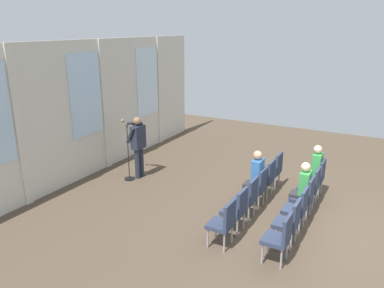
{
  "coord_description": "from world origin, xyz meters",
  "views": [
    {
      "loc": [
        -7.42,
        -1.27,
        4.03
      ],
      "look_at": [
        0.14,
        2.88,
        1.34
      ],
      "focal_mm": 35.33,
      "sensor_mm": 36.0,
      "label": 1
    }
  ],
  "objects_px": {
    "chair_r0_c3": "(258,185)",
    "audience_r1_c5": "(314,168)",
    "chair_r1_c0": "(280,236)",
    "chair_r0_c1": "(237,208)",
    "chair_r0_c4": "(267,176)",
    "chair_r0_c0": "(224,221)",
    "chair_r1_c2": "(298,207)",
    "chair_r1_c3": "(305,195)",
    "chair_r1_c1": "(290,220)",
    "audience_r1_c3": "(302,187)",
    "chair_r1_c4": "(312,185)",
    "mic_stand": "(129,168)",
    "chair_r0_c2": "(248,196)",
    "chair_r1_c5": "(317,176)",
    "audience_r0_c3": "(255,176)",
    "speaker": "(138,143)",
    "chair_r0_c5": "(274,168)"
  },
  "relations": [
    {
      "from": "chair_r0_c1",
      "to": "chair_r0_c4",
      "type": "distance_m",
      "value": 1.9
    },
    {
      "from": "audience_r1_c3",
      "to": "chair_r1_c3",
      "type": "bearing_deg",
      "value": -90.0
    },
    {
      "from": "chair_r0_c5",
      "to": "chair_r0_c3",
      "type": "bearing_deg",
      "value": 180.0
    },
    {
      "from": "chair_r1_c1",
      "to": "audience_r1_c3",
      "type": "xyz_separation_m",
      "value": [
        1.27,
        0.08,
        0.18
      ]
    },
    {
      "from": "chair_r0_c0",
      "to": "chair_r1_c3",
      "type": "distance_m",
      "value": 2.18
    },
    {
      "from": "audience_r0_c3",
      "to": "chair_r0_c5",
      "type": "bearing_deg",
      "value": -3.56
    },
    {
      "from": "chair_r0_c4",
      "to": "chair_r1_c1",
      "type": "distance_m",
      "value": 2.18
    },
    {
      "from": "chair_r0_c0",
      "to": "chair_r0_c4",
      "type": "bearing_deg",
      "value": 0.0
    },
    {
      "from": "chair_r0_c2",
      "to": "chair_r1_c0",
      "type": "relative_size",
      "value": 1.0
    },
    {
      "from": "chair_r0_c3",
      "to": "audience_r1_c5",
      "type": "relative_size",
      "value": 0.72
    },
    {
      "from": "chair_r1_c5",
      "to": "chair_r1_c0",
      "type": "bearing_deg",
      "value": 180.0
    },
    {
      "from": "chair_r0_c4",
      "to": "chair_r0_c2",
      "type": "bearing_deg",
      "value": 180.0
    },
    {
      "from": "chair_r0_c5",
      "to": "chair_r1_c5",
      "type": "xyz_separation_m",
      "value": [
        0.0,
        -1.07,
        0.0
      ]
    },
    {
      "from": "chair_r1_c0",
      "to": "chair_r1_c4",
      "type": "distance_m",
      "value": 2.54
    },
    {
      "from": "chair_r0_c1",
      "to": "chair_r1_c2",
      "type": "distance_m",
      "value": 1.25
    },
    {
      "from": "mic_stand",
      "to": "chair_r0_c0",
      "type": "height_order",
      "value": "mic_stand"
    },
    {
      "from": "chair_r0_c1",
      "to": "chair_r1_c4",
      "type": "relative_size",
      "value": 1.0
    },
    {
      "from": "chair_r1_c2",
      "to": "chair_r1_c3",
      "type": "distance_m",
      "value": 0.63
    },
    {
      "from": "chair_r1_c3",
      "to": "chair_r1_c4",
      "type": "relative_size",
      "value": 1.0
    },
    {
      "from": "audience_r0_c3",
      "to": "chair_r0_c4",
      "type": "bearing_deg",
      "value": -7.09
    },
    {
      "from": "chair_r0_c3",
      "to": "chair_r1_c4",
      "type": "xyz_separation_m",
      "value": [
        0.63,
        -1.07,
        0.0
      ]
    },
    {
      "from": "mic_stand",
      "to": "chair_r1_c4",
      "type": "height_order",
      "value": "mic_stand"
    },
    {
      "from": "speaker",
      "to": "chair_r0_c1",
      "type": "relative_size",
      "value": 1.83
    },
    {
      "from": "chair_r0_c0",
      "to": "audience_r0_c3",
      "type": "bearing_deg",
      "value": 2.38
    },
    {
      "from": "speaker",
      "to": "chair_r1_c2",
      "type": "relative_size",
      "value": 1.83
    },
    {
      "from": "chair_r0_c4",
      "to": "chair_r1_c3",
      "type": "distance_m",
      "value": 1.25
    },
    {
      "from": "speaker",
      "to": "audience_r0_c3",
      "type": "bearing_deg",
      "value": -92.69
    },
    {
      "from": "chair_r0_c0",
      "to": "chair_r1_c2",
      "type": "relative_size",
      "value": 1.0
    },
    {
      "from": "chair_r1_c1",
      "to": "chair_r1_c3",
      "type": "relative_size",
      "value": 1.0
    },
    {
      "from": "chair_r1_c4",
      "to": "chair_r1_c5",
      "type": "bearing_deg",
      "value": 0.0
    },
    {
      "from": "chair_r1_c0",
      "to": "chair_r0_c3",
      "type": "bearing_deg",
      "value": 29.42
    },
    {
      "from": "chair_r1_c1",
      "to": "chair_r1_c4",
      "type": "xyz_separation_m",
      "value": [
        1.9,
        0.0,
        0.0
      ]
    },
    {
      "from": "chair_r0_c3",
      "to": "chair_r1_c0",
      "type": "xyz_separation_m",
      "value": [
        -1.9,
        -1.07,
        0.0
      ]
    },
    {
      "from": "chair_r0_c1",
      "to": "chair_r1_c1",
      "type": "bearing_deg",
      "value": -90.0
    },
    {
      "from": "chair_r1_c0",
      "to": "chair_r1_c5",
      "type": "xyz_separation_m",
      "value": [
        3.17,
        0.0,
        0.0
      ]
    },
    {
      "from": "chair_r0_c4",
      "to": "chair_r1_c0",
      "type": "bearing_deg",
      "value": -157.08
    },
    {
      "from": "chair_r1_c3",
      "to": "chair_r0_c2",
      "type": "bearing_deg",
      "value": 120.59
    },
    {
      "from": "mic_stand",
      "to": "chair_r0_c2",
      "type": "relative_size",
      "value": 1.65
    },
    {
      "from": "audience_r0_c3",
      "to": "chair_r1_c3",
      "type": "relative_size",
      "value": 1.45
    },
    {
      "from": "chair_r0_c4",
      "to": "chair_r1_c3",
      "type": "height_order",
      "value": "same"
    },
    {
      "from": "chair_r0_c3",
      "to": "chair_r1_c1",
      "type": "bearing_deg",
      "value": -139.78
    },
    {
      "from": "mic_stand",
      "to": "chair_r1_c3",
      "type": "bearing_deg",
      "value": -88.66
    },
    {
      "from": "chair_r0_c1",
      "to": "chair_r0_c4",
      "type": "relative_size",
      "value": 1.0
    },
    {
      "from": "chair_r1_c0",
      "to": "chair_r1_c3",
      "type": "xyz_separation_m",
      "value": [
        1.9,
        0.0,
        0.0
      ]
    },
    {
      "from": "chair_r1_c0",
      "to": "audience_r1_c3",
      "type": "bearing_deg",
      "value": 2.52
    },
    {
      "from": "chair_r0_c0",
      "to": "chair_r1_c3",
      "type": "relative_size",
      "value": 1.0
    },
    {
      "from": "speaker",
      "to": "chair_r0_c0",
      "type": "relative_size",
      "value": 1.83
    },
    {
      "from": "chair_r0_c4",
      "to": "chair_r1_c5",
      "type": "relative_size",
      "value": 1.0
    },
    {
      "from": "chair_r0_c0",
      "to": "chair_r1_c3",
      "type": "bearing_deg",
      "value": -29.42
    },
    {
      "from": "audience_r1_c3",
      "to": "chair_r1_c4",
      "type": "distance_m",
      "value": 0.66
    }
  ]
}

